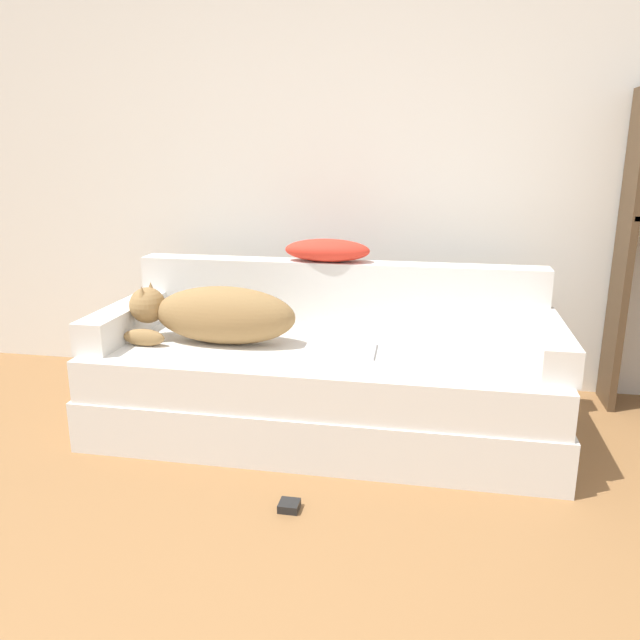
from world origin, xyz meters
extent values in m
cube|color=silver|center=(0.00, 2.72, 1.35)|extent=(8.17, 0.06, 2.70)
cube|color=silver|center=(0.10, 1.94, 0.12)|extent=(2.15, 0.91, 0.24)
cube|color=silver|center=(0.10, 1.93, 0.33)|extent=(2.11, 0.87, 0.19)
cube|color=silver|center=(0.10, 2.32, 0.59)|extent=(2.11, 0.15, 0.33)
cube|color=silver|center=(-0.90, 1.93, 0.50)|extent=(0.15, 0.72, 0.15)
cube|color=silver|center=(1.10, 1.93, 0.50)|extent=(0.15, 0.72, 0.15)
ellipsoid|color=olive|center=(-0.37, 1.88, 0.57)|extent=(0.68, 0.25, 0.27)
sphere|color=olive|center=(-0.75, 1.88, 0.60)|extent=(0.17, 0.17, 0.17)
cone|color=olive|center=(-0.75, 1.84, 0.66)|extent=(0.06, 0.06, 0.08)
cone|color=olive|center=(-0.75, 1.93, 0.66)|extent=(0.06, 0.06, 0.08)
ellipsoid|color=olive|center=(-0.73, 1.77, 0.47)|extent=(0.20, 0.06, 0.08)
cube|color=silver|center=(0.19, 1.87, 0.44)|extent=(0.33, 0.25, 0.02)
ellipsoid|color=red|center=(0.04, 2.31, 0.82)|extent=(0.44, 0.20, 0.12)
cube|color=#4C3823|center=(1.53, 2.54, 0.80)|extent=(0.04, 0.26, 1.61)
cube|color=black|center=(0.10, 1.22, 0.02)|extent=(0.08, 0.08, 0.03)
camera|label=1|loc=(0.60, -0.81, 1.32)|focal=35.00mm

